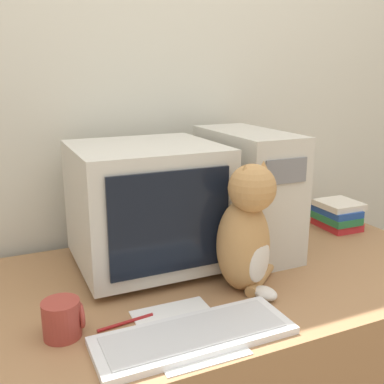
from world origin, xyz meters
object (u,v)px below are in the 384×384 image
(mug, at_px, (63,319))
(cat, at_px, (247,233))
(computer_tower, at_px, (246,191))
(book_stack, at_px, (337,215))
(pen, at_px, (126,323))
(keyboard, at_px, (194,335))
(crt_monitor, at_px, (147,205))

(mug, bearing_deg, cat, 2.96)
(computer_tower, bearing_deg, cat, -120.58)
(cat, xyz_separation_m, book_stack, (0.63, 0.32, -0.12))
(cat, distance_m, book_stack, 0.71)
(computer_tower, height_order, pen, computer_tower)
(keyboard, bearing_deg, book_stack, 29.25)
(pen, bearing_deg, cat, 5.76)
(book_stack, bearing_deg, mug, -163.40)
(book_stack, bearing_deg, crt_monitor, -177.84)
(crt_monitor, bearing_deg, computer_tower, 0.35)
(computer_tower, distance_m, pen, 0.67)
(crt_monitor, bearing_deg, book_stack, 2.16)
(keyboard, bearing_deg, mug, 153.51)
(crt_monitor, bearing_deg, mug, -136.06)
(crt_monitor, relative_size, mug, 4.59)
(cat, height_order, book_stack, cat)
(crt_monitor, height_order, computer_tower, computer_tower)
(crt_monitor, distance_m, mug, 0.48)
(pen, distance_m, mug, 0.16)
(crt_monitor, bearing_deg, pen, -118.02)
(computer_tower, xyz_separation_m, book_stack, (0.46, 0.03, -0.16))
(keyboard, distance_m, pen, 0.19)
(computer_tower, relative_size, mug, 4.66)
(crt_monitor, distance_m, pen, 0.42)
(crt_monitor, height_order, mug, crt_monitor)
(cat, height_order, pen, cat)
(computer_tower, height_order, keyboard, computer_tower)
(computer_tower, relative_size, book_stack, 2.31)
(crt_monitor, xyz_separation_m, computer_tower, (0.37, 0.00, 0.00))
(computer_tower, xyz_separation_m, mug, (-0.70, -0.32, -0.17))
(cat, relative_size, pen, 2.53)
(keyboard, relative_size, mug, 4.99)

